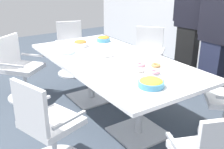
% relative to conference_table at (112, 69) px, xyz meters
% --- Properties ---
extents(ground_plane, '(10.00, 10.00, 0.01)m').
position_rel_conference_table_xyz_m(ground_plane, '(0.00, 0.00, -0.63)').
color(ground_plane, '#3D4754').
extents(conference_table, '(2.40, 1.20, 0.75)m').
position_rel_conference_table_xyz_m(conference_table, '(0.00, 0.00, 0.00)').
color(conference_table, white).
rests_on(conference_table, ground).
extents(office_chair_0, '(0.76, 0.76, 0.91)m').
position_rel_conference_table_xyz_m(office_chair_0, '(-0.55, 1.04, -0.22)').
color(office_chair_0, silver).
rests_on(office_chair_0, ground).
extents(office_chair_1, '(0.67, 0.67, 0.91)m').
position_rel_conference_table_xyz_m(office_chair_1, '(-1.67, 0.23, -0.22)').
color(office_chair_1, silver).
rests_on(office_chair_1, ground).
extents(office_chair_2, '(0.76, 0.76, 0.91)m').
position_rel_conference_table_xyz_m(office_chair_2, '(-1.14, -0.82, -0.22)').
color(office_chair_2, silver).
rests_on(office_chair_2, ground).
extents(office_chair_3, '(0.68, 0.68, 0.91)m').
position_rel_conference_table_xyz_m(office_chair_3, '(0.53, -1.05, -0.22)').
color(office_chair_3, silver).
rests_on(office_chair_3, ground).
extents(person_standing_0, '(0.61, 0.31, 1.88)m').
position_rel_conference_table_xyz_m(person_standing_0, '(-0.32, 1.70, 0.37)').
color(person_standing_0, black).
rests_on(person_standing_0, ground).
extents(person_standing_1, '(0.61, 0.25, 1.69)m').
position_rel_conference_table_xyz_m(person_standing_1, '(0.28, 1.58, 0.25)').
color(person_standing_1, '#232842').
rests_on(person_standing_1, ground).
extents(snack_bowl_chips_yellow, '(0.25, 0.25, 0.08)m').
position_rel_conference_table_xyz_m(snack_bowl_chips_yellow, '(0.89, -0.15, 0.16)').
color(snack_bowl_chips_yellow, '#4C9EC6').
rests_on(snack_bowl_chips_yellow, conference_table).
extents(snack_bowl_chips_orange, '(0.20, 0.20, 0.08)m').
position_rel_conference_table_xyz_m(snack_bowl_chips_orange, '(-0.79, 0.37, 0.17)').
color(snack_bowl_chips_orange, '#4C9EC6').
rests_on(snack_bowl_chips_orange, conference_table).
extents(snack_bowl_pretzels, '(0.20, 0.20, 0.09)m').
position_rel_conference_table_xyz_m(snack_bowl_pretzels, '(-0.72, -0.06, 0.17)').
color(snack_bowl_pretzels, white).
rests_on(snack_bowl_pretzels, conference_table).
extents(donut_platter, '(0.36, 0.36, 0.04)m').
position_rel_conference_table_xyz_m(donut_platter, '(0.54, 0.11, 0.14)').
color(donut_platter, white).
rests_on(donut_platter, conference_table).
extents(plate_stack, '(0.23, 0.23, 0.04)m').
position_rel_conference_table_xyz_m(plate_stack, '(-0.53, -0.37, 0.15)').
color(plate_stack, white).
rests_on(plate_stack, conference_table).
extents(napkin_pile, '(0.16, 0.16, 0.06)m').
position_rel_conference_table_xyz_m(napkin_pile, '(-0.15, -0.01, 0.15)').
color(napkin_pile, white).
rests_on(napkin_pile, conference_table).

